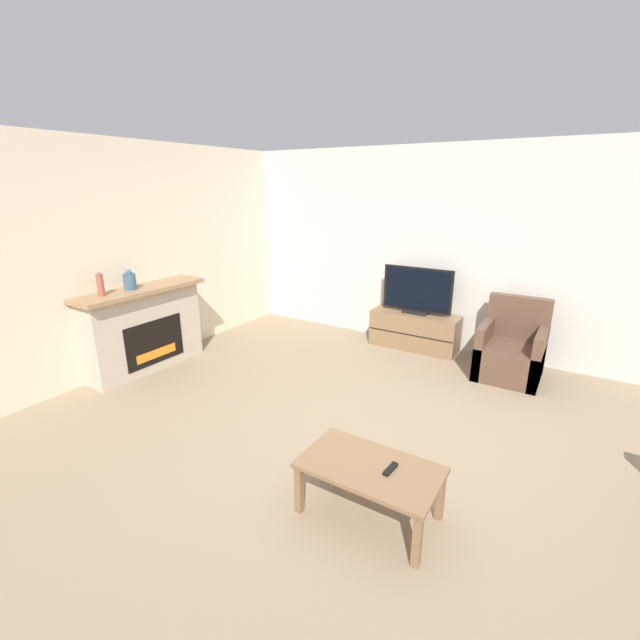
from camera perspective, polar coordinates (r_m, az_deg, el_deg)
name	(u,v)px	position (r m, az deg, el deg)	size (l,w,h in m)	color
ground_plane	(365,449)	(3.90, 6.05, -16.73)	(24.00, 24.00, 0.00)	#89755B
wall_back	(465,252)	(5.95, 18.73, 8.56)	(12.00, 0.06, 2.70)	beige
wall_left	(114,260)	(5.57, -25.79, 7.18)	(0.06, 12.00, 2.70)	beige
fireplace	(144,328)	(5.65, -22.41, -0.94)	(0.48, 1.57, 1.03)	#B7A893
mantel_vase_left	(100,285)	(5.24, -27.24, 4.22)	(0.07, 0.07, 0.27)	#994C3D
mantel_vase_centre_left	(130,281)	(5.43, -24.05, 4.81)	(0.14, 0.14, 0.24)	#385670
tv_stand	(414,331)	(6.09, 12.47, -1.39)	(1.20, 0.41, 0.51)	brown
tv	(417,292)	(5.94, 12.81, 3.65)	(0.96, 0.18, 0.64)	black
armchair	(511,352)	(5.57, 24.11, -3.91)	(0.70, 0.76, 0.92)	brown
coffee_table	(370,473)	(3.07, 6.65, -19.55)	(0.93, 0.53, 0.40)	brown
remote	(390,469)	(3.00, 9.38, -19.01)	(0.05, 0.15, 0.02)	black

